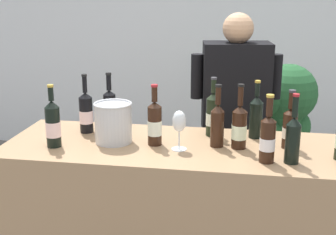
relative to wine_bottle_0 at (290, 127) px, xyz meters
name	(u,v)px	position (x,y,z in m)	size (l,w,h in m)	color
wall_back	(218,24)	(-0.54, 2.55, 0.31)	(8.00, 0.10, 2.80)	silver
counter	(184,228)	(-0.54, -0.05, -0.60)	(1.93, 0.67, 0.98)	#9E7A56
wine_bottle_0	(290,127)	(0.00, 0.00, 0.00)	(0.07, 0.07, 0.31)	black
wine_bottle_1	(110,109)	(-1.00, 0.14, 0.02)	(0.07, 0.07, 0.34)	black
wine_bottle_2	(239,127)	(-0.26, -0.04, 0.00)	(0.08, 0.08, 0.34)	black
wine_bottle_3	(293,138)	(0.00, -0.22, 0.01)	(0.07, 0.07, 0.34)	black
wine_bottle_5	(268,138)	(-0.12, -0.22, 0.01)	(0.07, 0.07, 0.33)	black
wine_bottle_6	(217,123)	(-0.37, -0.04, 0.01)	(0.07, 0.07, 0.33)	black
wine_bottle_7	(53,124)	(-1.22, -0.18, 0.01)	(0.08, 0.08, 0.33)	black
wine_bottle_8	(155,123)	(-0.70, -0.07, 0.01)	(0.08, 0.08, 0.33)	black
wine_bottle_9	(256,116)	(-0.17, 0.15, 0.01)	(0.07, 0.07, 0.32)	black
wine_bottle_10	(213,114)	(-0.41, 0.14, 0.01)	(0.08, 0.08, 0.33)	black
wine_bottle_11	(86,112)	(-1.13, 0.08, 0.01)	(0.08, 0.08, 0.34)	black
wine_glass	(179,123)	(-0.56, -0.12, 0.03)	(0.08, 0.08, 0.21)	silver
ice_bucket	(113,122)	(-0.93, -0.06, 0.00)	(0.21, 0.21, 0.22)	silver
person_server	(234,138)	(-0.30, 0.66, -0.30)	(0.59, 0.30, 1.63)	black
potted_shrub	(278,114)	(0.04, 1.33, -0.29)	(0.59, 0.50, 1.20)	brown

